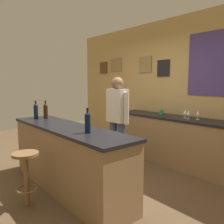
# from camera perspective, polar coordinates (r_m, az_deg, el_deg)

# --- Properties ---
(ground_plane) EXTENTS (10.00, 10.00, 0.00)m
(ground_plane) POSITION_cam_1_polar(r_m,az_deg,el_deg) (3.81, -5.14, -16.49)
(ground_plane) COLOR brown
(back_wall) EXTENTS (6.00, 0.09, 2.80)m
(back_wall) POSITION_cam_1_polar(r_m,az_deg,el_deg) (4.93, 14.54, 5.69)
(back_wall) COLOR tan
(back_wall) RESTS_ON ground_plane
(bar_counter) EXTENTS (2.43, 0.60, 0.92)m
(bar_counter) POSITION_cam_1_polar(r_m,az_deg,el_deg) (3.44, -10.78, -10.97)
(bar_counter) COLOR olive
(bar_counter) RESTS_ON ground_plane
(side_counter) EXTENTS (2.68, 0.56, 0.90)m
(side_counter) POSITION_cam_1_polar(r_m,az_deg,el_deg) (4.52, 15.39, -6.82)
(side_counter) COLOR olive
(side_counter) RESTS_ON ground_plane
(bartender) EXTENTS (0.52, 0.21, 1.62)m
(bartender) POSITION_cam_1_polar(r_m,az_deg,el_deg) (3.98, 1.31, -1.34)
(bartender) COLOR #384766
(bartender) RESTS_ON ground_plane
(bar_stool) EXTENTS (0.32, 0.32, 0.68)m
(bar_stool) POSITION_cam_1_polar(r_m,az_deg,el_deg) (3.14, -20.21, -13.14)
(bar_stool) COLOR brown
(bar_stool) RESTS_ON ground_plane
(wine_bottle_a) EXTENTS (0.07, 0.07, 0.31)m
(wine_bottle_a) POSITION_cam_1_polar(r_m,az_deg,el_deg) (4.14, -18.06, 0.31)
(wine_bottle_a) COLOR black
(wine_bottle_a) RESTS_ON bar_counter
(wine_bottle_b) EXTENTS (0.07, 0.07, 0.31)m
(wine_bottle_b) POSITION_cam_1_polar(r_m,az_deg,el_deg) (4.11, -15.86, 0.34)
(wine_bottle_b) COLOR black
(wine_bottle_b) RESTS_ON bar_counter
(wine_bottle_c) EXTENTS (0.07, 0.07, 0.31)m
(wine_bottle_c) POSITION_cam_1_polar(r_m,az_deg,el_deg) (2.84, -5.97, -2.40)
(wine_bottle_c) COLOR black
(wine_bottle_c) RESTS_ON bar_counter
(wine_glass_a) EXTENTS (0.07, 0.07, 0.16)m
(wine_glass_a) POSITION_cam_1_polar(r_m,az_deg,el_deg) (4.33, 17.42, 0.01)
(wine_glass_a) COLOR silver
(wine_glass_a) RESTS_ON side_counter
(wine_glass_b) EXTENTS (0.07, 0.07, 0.16)m
(wine_glass_b) POSITION_cam_1_polar(r_m,az_deg,el_deg) (4.25, 18.16, -0.16)
(wine_glass_b) COLOR silver
(wine_glass_b) RESTS_ON side_counter
(wine_glass_c) EXTENTS (0.07, 0.07, 0.16)m
(wine_glass_c) POSITION_cam_1_polar(r_m,az_deg,el_deg) (4.24, 20.19, -0.25)
(wine_glass_c) COLOR silver
(wine_glass_c) RESTS_ON side_counter
(coffee_mug) EXTENTS (0.12, 0.08, 0.09)m
(coffee_mug) POSITION_cam_1_polar(r_m,az_deg,el_deg) (4.68, 11.96, -0.07)
(coffee_mug) COLOR #338C4C
(coffee_mug) RESTS_ON side_counter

